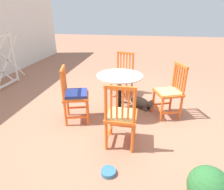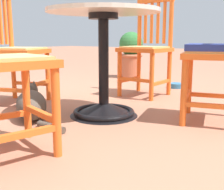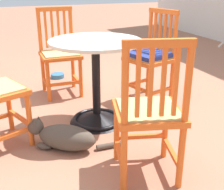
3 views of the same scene
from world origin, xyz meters
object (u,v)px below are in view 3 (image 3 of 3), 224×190
at_px(cafe_table, 96,92).
at_px(pet_water_bowl, 58,76).
at_px(orange_chair_by_planter, 60,55).
at_px(orange_chair_tucked_in, 151,58).
at_px(tabby_cat, 62,137).
at_px(orange_chair_facing_out, 149,114).

relative_size(cafe_table, pet_water_bowl, 4.47).
bearing_deg(cafe_table, orange_chair_by_planter, -170.77).
relative_size(orange_chair_tucked_in, pet_water_bowl, 5.36).
distance_m(orange_chair_tucked_in, tabby_cat, 1.29).
xyz_separation_m(orange_chair_by_planter, orange_chair_facing_out, (1.67, 0.19, 0.00)).
bearing_deg(tabby_cat, pet_water_bowl, 169.71).
relative_size(orange_chair_by_planter, orange_chair_facing_out, 1.00).
bearing_deg(orange_chair_facing_out, orange_chair_by_planter, -173.55).
bearing_deg(pet_water_bowl, tabby_cat, -10.29).
relative_size(orange_chair_by_planter, tabby_cat, 1.33).
distance_m(cafe_table, orange_chair_facing_out, 0.86).
bearing_deg(tabby_cat, cafe_table, 130.74).
bearing_deg(orange_chair_by_planter, orange_chair_facing_out, 6.45).
height_order(orange_chair_facing_out, tabby_cat, orange_chair_facing_out).
height_order(cafe_table, orange_chair_tucked_in, orange_chair_tucked_in).
height_order(cafe_table, orange_chair_facing_out, orange_chair_facing_out).
relative_size(orange_chair_facing_out, orange_chair_tucked_in, 1.00).
relative_size(cafe_table, orange_chair_tucked_in, 0.83).
xyz_separation_m(orange_chair_facing_out, orange_chair_tucked_in, (-1.16, 0.63, 0.01)).
xyz_separation_m(orange_chair_tucked_in, tabby_cat, (0.64, -1.06, -0.35)).
bearing_deg(orange_chair_by_planter, pet_water_bowl, 173.39).
height_order(cafe_table, pet_water_bowl, cafe_table).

